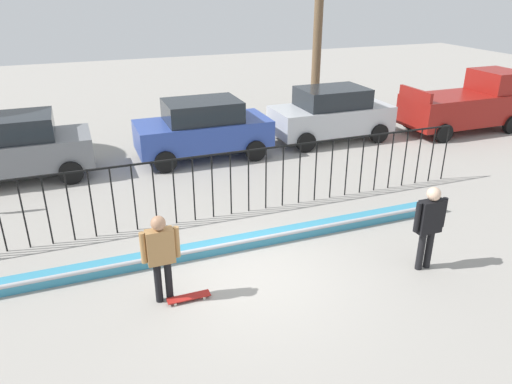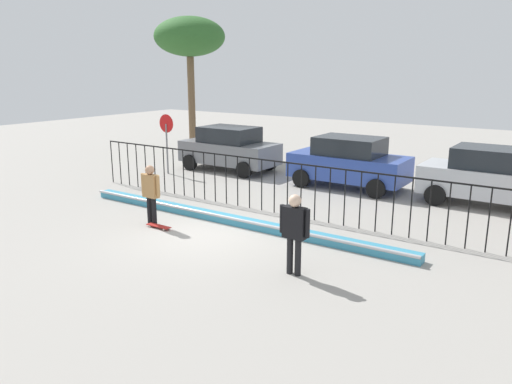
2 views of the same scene
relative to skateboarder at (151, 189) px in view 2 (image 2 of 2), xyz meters
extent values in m
plane|color=#9E9991|center=(1.80, 0.16, -1.03)|extent=(60.00, 60.00, 0.00)
cube|color=teal|center=(1.80, 1.33, -0.92)|extent=(11.00, 0.36, 0.22)
cylinder|color=#B2B2B7|center=(1.80, 1.15, -0.81)|extent=(11.00, 0.09, 0.09)
cylinder|color=black|center=(-5.20, 2.96, -0.21)|extent=(0.04, 0.04, 1.64)
cylinder|color=black|center=(-4.73, 2.96, -0.21)|extent=(0.04, 0.04, 1.64)
cylinder|color=black|center=(-4.27, 2.96, -0.21)|extent=(0.04, 0.04, 1.64)
cylinder|color=black|center=(-3.80, 2.96, -0.21)|extent=(0.04, 0.04, 1.64)
cylinder|color=black|center=(-3.33, 2.96, -0.21)|extent=(0.04, 0.04, 1.64)
cylinder|color=black|center=(-2.87, 2.96, -0.21)|extent=(0.04, 0.04, 1.64)
cylinder|color=black|center=(-2.40, 2.96, -0.21)|extent=(0.04, 0.04, 1.64)
cylinder|color=black|center=(-1.93, 2.96, -0.21)|extent=(0.04, 0.04, 1.64)
cylinder|color=black|center=(-1.47, 2.96, -0.21)|extent=(0.04, 0.04, 1.64)
cylinder|color=black|center=(-1.00, 2.96, -0.21)|extent=(0.04, 0.04, 1.64)
cylinder|color=black|center=(-0.53, 2.96, -0.21)|extent=(0.04, 0.04, 1.64)
cylinder|color=black|center=(-0.07, 2.96, -0.21)|extent=(0.04, 0.04, 1.64)
cylinder|color=black|center=(0.40, 2.96, -0.21)|extent=(0.04, 0.04, 1.64)
cylinder|color=black|center=(0.87, 2.96, -0.21)|extent=(0.04, 0.04, 1.64)
cylinder|color=black|center=(1.33, 2.96, -0.21)|extent=(0.04, 0.04, 1.64)
cylinder|color=black|center=(1.80, 2.96, -0.21)|extent=(0.04, 0.04, 1.64)
cylinder|color=black|center=(2.27, 2.96, -0.21)|extent=(0.04, 0.04, 1.64)
cylinder|color=black|center=(2.73, 2.96, -0.21)|extent=(0.04, 0.04, 1.64)
cylinder|color=black|center=(3.20, 2.96, -0.21)|extent=(0.04, 0.04, 1.64)
cylinder|color=black|center=(3.67, 2.96, -0.21)|extent=(0.04, 0.04, 1.64)
cylinder|color=black|center=(4.13, 2.96, -0.21)|extent=(0.04, 0.04, 1.64)
cylinder|color=black|center=(4.60, 2.96, -0.21)|extent=(0.04, 0.04, 1.64)
cylinder|color=black|center=(5.07, 2.96, -0.21)|extent=(0.04, 0.04, 1.64)
cylinder|color=black|center=(5.53, 2.96, -0.21)|extent=(0.04, 0.04, 1.64)
cylinder|color=black|center=(6.00, 2.96, -0.21)|extent=(0.04, 0.04, 1.64)
cylinder|color=black|center=(6.47, 2.96, -0.21)|extent=(0.04, 0.04, 1.64)
cylinder|color=black|center=(6.93, 2.96, -0.21)|extent=(0.04, 0.04, 1.64)
cylinder|color=black|center=(7.40, 2.96, -0.21)|extent=(0.04, 0.04, 1.64)
cylinder|color=black|center=(7.87, 2.96, -0.21)|extent=(0.04, 0.04, 1.64)
cylinder|color=black|center=(8.33, 2.96, -0.21)|extent=(0.04, 0.04, 1.64)
cylinder|color=black|center=(8.80, 2.96, -0.21)|extent=(0.04, 0.04, 1.64)
cube|color=black|center=(1.80, 2.96, 0.59)|extent=(14.00, 0.04, 0.04)
cylinder|color=black|center=(-0.10, 0.00, -0.63)|extent=(0.13, 0.13, 0.80)
cylinder|color=black|center=(0.10, 0.00, -0.63)|extent=(0.13, 0.13, 0.80)
cube|color=#A87A47|center=(0.00, 0.00, 0.10)|extent=(0.49, 0.21, 0.66)
sphere|color=#A87A5B|center=(0.00, 0.00, 0.56)|extent=(0.26, 0.26, 0.26)
cylinder|color=#A87A47|center=(-0.30, 0.00, 0.13)|extent=(0.10, 0.10, 0.59)
cylinder|color=#A87A47|center=(0.30, 0.00, 0.13)|extent=(0.10, 0.10, 0.59)
cube|color=#A51E19|center=(0.41, -0.16, -0.97)|extent=(0.80, 0.20, 0.02)
cylinder|color=silver|center=(0.68, -0.09, -1.00)|extent=(0.05, 0.03, 0.05)
cylinder|color=silver|center=(0.68, -0.24, -1.00)|extent=(0.05, 0.03, 0.05)
cylinder|color=silver|center=(0.14, -0.09, -1.00)|extent=(0.05, 0.03, 0.05)
cylinder|color=silver|center=(0.14, -0.24, -1.00)|extent=(0.05, 0.03, 0.05)
cylinder|color=black|center=(5.04, -0.80, -0.62)|extent=(0.14, 0.14, 0.83)
cylinder|color=black|center=(5.24, -0.80, -0.62)|extent=(0.14, 0.14, 0.83)
cube|color=black|center=(5.14, -0.80, 0.14)|extent=(0.51, 0.22, 0.69)
sphere|color=beige|center=(5.14, -0.80, 0.62)|extent=(0.27, 0.27, 0.27)
cylinder|color=black|center=(4.83, -0.80, 0.18)|extent=(0.11, 0.11, 0.61)
cylinder|color=black|center=(5.45, -0.80, 0.18)|extent=(0.11, 0.11, 0.61)
cube|color=slate|center=(-2.87, 7.44, -0.24)|extent=(4.30, 1.90, 0.90)
cube|color=#1E2328|center=(-2.87, 7.44, 0.54)|extent=(2.37, 1.71, 0.66)
cylinder|color=black|center=(-1.41, 8.39, -0.69)|extent=(0.68, 0.22, 0.68)
cylinder|color=black|center=(-1.41, 6.49, -0.69)|extent=(0.68, 0.22, 0.68)
cylinder|color=black|center=(-4.33, 8.39, -0.69)|extent=(0.68, 0.22, 0.68)
cylinder|color=black|center=(-4.33, 6.49, -0.69)|extent=(0.68, 0.22, 0.68)
cube|color=#2D479E|center=(2.76, 7.36, -0.24)|extent=(4.30, 1.90, 0.90)
cube|color=#1E2328|center=(2.76, 7.36, 0.54)|extent=(2.37, 1.71, 0.66)
cylinder|color=black|center=(4.23, 8.31, -0.69)|extent=(0.68, 0.22, 0.68)
cylinder|color=black|center=(4.23, 6.41, -0.69)|extent=(0.68, 0.22, 0.68)
cylinder|color=black|center=(1.30, 8.31, -0.69)|extent=(0.68, 0.22, 0.68)
cylinder|color=black|center=(1.30, 6.41, -0.69)|extent=(0.68, 0.22, 0.68)
cube|color=#B7BABF|center=(7.61, 7.57, -0.24)|extent=(4.30, 1.90, 0.90)
cube|color=#1E2328|center=(7.61, 7.57, 0.54)|extent=(2.37, 1.71, 0.66)
cylinder|color=black|center=(6.15, 8.52, -0.69)|extent=(0.68, 0.22, 0.68)
cylinder|color=black|center=(6.15, 6.62, -0.69)|extent=(0.68, 0.22, 0.68)
cylinder|color=slate|center=(-4.60, 5.39, 0.02)|extent=(0.07, 0.07, 2.10)
cylinder|color=red|center=(-4.60, 5.41, 1.09)|extent=(0.76, 0.02, 0.76)
cylinder|color=brown|center=(-7.19, 9.96, 1.42)|extent=(0.36, 0.36, 4.91)
ellipsoid|color=#2D6028|center=(-7.19, 9.96, 4.86)|extent=(3.55, 3.55, 1.95)
camera|label=1|loc=(-1.07, -7.50, 4.39)|focal=34.01mm
camera|label=2|loc=(10.10, -9.54, 3.32)|focal=34.75mm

